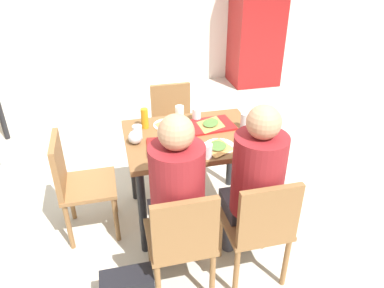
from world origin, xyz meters
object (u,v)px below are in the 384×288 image
(chair_left_end, at_px, (76,180))
(person_in_brown_jacket, at_px, (255,180))
(plastic_cup_b, at_px, (207,151))
(foil_bundle, at_px, (135,137))
(paper_plate_center, at_px, (167,125))
(paper_plate_near_edge, at_px, (219,146))
(pizza_slice_c, at_px, (168,124))
(pizza_slice_d, at_px, (218,147))
(drink_fridge, at_px, (257,21))
(plastic_cup_a, at_px, (180,112))
(soda_can, at_px, (245,121))
(person_in_red, at_px, (176,191))
(tray_red_far, at_px, (210,125))
(main_table, at_px, (192,148))
(chair_near_left, at_px, (182,238))
(chair_far_side, at_px, (173,122))
(plastic_cup_d, at_px, (197,114))
(chair_near_right, at_px, (260,225))
(condiment_bottle, at_px, (145,118))
(plastic_cup_c, at_px, (137,132))
(pizza_slice_b, at_px, (211,123))
(tray_red_near, at_px, (173,146))
(pizza_slice_a, at_px, (175,145))

(chair_left_end, bearing_deg, person_in_brown_jacket, -28.93)
(plastic_cup_b, bearing_deg, foil_bundle, 145.79)
(paper_plate_center, height_order, paper_plate_near_edge, same)
(foil_bundle, bearing_deg, pizza_slice_c, 37.55)
(person_in_brown_jacket, relative_size, pizza_slice_d, 4.91)
(paper_plate_center, relative_size, pizza_slice_c, 0.79)
(drink_fridge, bearing_deg, plastic_cup_a, -124.15)
(paper_plate_near_edge, bearing_deg, plastic_cup_b, -137.45)
(plastic_cup_a, distance_m, soda_can, 0.54)
(person_in_red, bearing_deg, plastic_cup_b, 47.76)
(person_in_red, xyz_separation_m, tray_red_far, (0.42, 0.74, 0.02))
(person_in_red, height_order, person_in_brown_jacket, same)
(main_table, distance_m, foil_bundle, 0.45)
(soda_can, distance_m, drink_fridge, 3.10)
(chair_near_left, height_order, soda_can, soda_can)
(chair_far_side, height_order, plastic_cup_d, plastic_cup_d)
(chair_near_right, xyz_separation_m, tray_red_far, (-0.07, 0.88, 0.27))
(person_in_brown_jacket, distance_m, condiment_bottle, 1.02)
(plastic_cup_a, bearing_deg, plastic_cup_c, -144.48)
(person_in_red, relative_size, pizza_slice_b, 4.35)
(chair_far_side, height_order, drink_fridge, drink_fridge)
(condiment_bottle, bearing_deg, chair_left_end, -159.46)
(chair_near_left, xyz_separation_m, person_in_brown_jacket, (0.50, 0.14, 0.25))
(pizza_slice_d, bearing_deg, pizza_slice_c, 122.42)
(plastic_cup_d, bearing_deg, pizza_slice_d, -86.64)
(foil_bundle, bearing_deg, plastic_cup_c, 71.90)
(person_in_red, height_order, plastic_cup_a, person_in_red)
(pizza_slice_b, bearing_deg, foil_bundle, -167.94)
(pizza_slice_b, xyz_separation_m, plastic_cup_c, (-0.58, -0.05, 0.03))
(chair_left_end, relative_size, tray_red_near, 2.33)
(person_in_brown_jacket, bearing_deg, plastic_cup_a, 106.10)
(main_table, xyz_separation_m, chair_near_right, (0.25, -0.76, -0.15))
(pizza_slice_a, bearing_deg, plastic_cup_a, 73.88)
(person_in_red, height_order, pizza_slice_c, person_in_red)
(paper_plate_center, xyz_separation_m, drink_fridge, (1.84, 2.64, 0.20))
(main_table, bearing_deg, chair_left_end, 180.00)
(person_in_brown_jacket, xyz_separation_m, plastic_cup_a, (-0.27, 0.95, 0.06))
(chair_left_end, relative_size, plastic_cup_d, 8.39)
(pizza_slice_a, bearing_deg, chair_far_side, 80.00)
(paper_plate_near_edge, xyz_separation_m, plastic_cup_d, (-0.05, 0.46, 0.05))
(drink_fridge, bearing_deg, pizza_slice_b, -118.87)
(person_in_red, bearing_deg, pizza_slice_a, 79.57)
(chair_far_side, height_order, tray_red_near, chair_far_side)
(plastic_cup_d, bearing_deg, foil_bundle, -152.98)
(pizza_slice_b, distance_m, pizza_slice_d, 0.35)
(condiment_bottle, bearing_deg, soda_can, -14.30)
(plastic_cup_d, bearing_deg, plastic_cup_c, -159.07)
(pizza_slice_c, xyz_separation_m, drink_fridge, (1.83, 2.65, 0.18))
(chair_near_left, distance_m, pizza_slice_c, 1.00)
(tray_red_far, distance_m, plastic_cup_b, 0.46)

